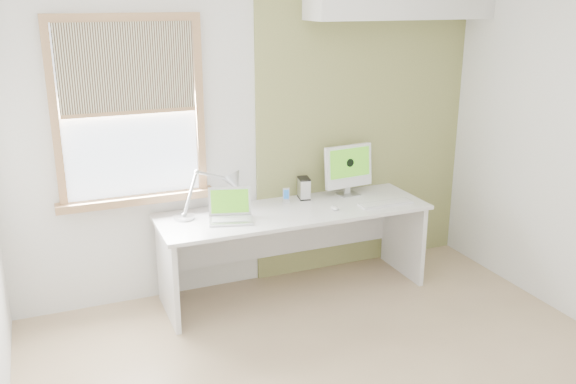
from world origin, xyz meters
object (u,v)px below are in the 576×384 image
imac (348,167)px  desk (291,230)px  desk_lamp (225,187)px  laptop (230,212)px  external_drive (304,188)px

imac → desk: bearing=-167.5°
desk_lamp → laptop: size_ratio=1.73×
external_drive → desk_lamp: bearing=-177.9°
desk_lamp → external_drive: size_ratio=3.68×
laptop → imac: bearing=10.4°
laptop → imac: (1.12, 0.21, 0.19)m
desk → desk_lamp: size_ratio=3.27×
external_drive → imac: size_ratio=0.41×
desk → imac: bearing=12.5°
laptop → imac: imac is taller
desk → imac: imac is taller
desk → laptop: bearing=-172.0°
desk_lamp → imac: (1.10, -0.02, 0.05)m
desk_lamp → desk: bearing=-16.5°
desk → external_drive: external_drive is taller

